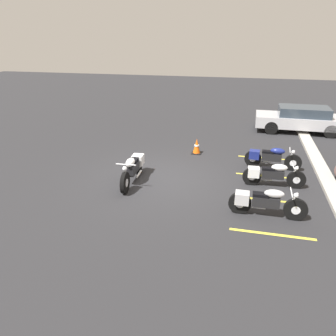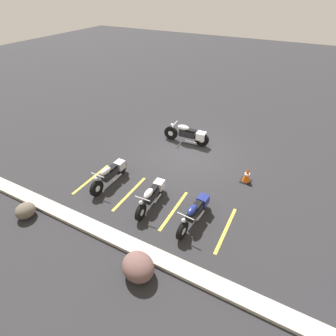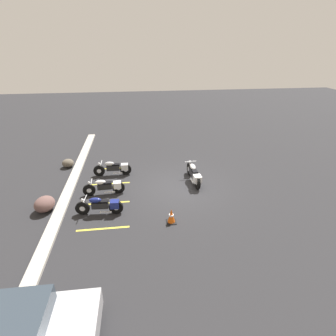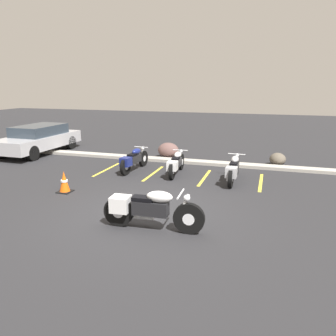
{
  "view_description": "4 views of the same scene",
  "coord_description": "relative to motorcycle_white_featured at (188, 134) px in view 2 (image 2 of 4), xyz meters",
  "views": [
    {
      "loc": [
        10.03,
        2.67,
        4.62
      ],
      "look_at": [
        0.96,
        0.5,
        0.82
      ],
      "focal_mm": 35.0,
      "sensor_mm": 36.0,
      "label": 1
    },
    {
      "loc": [
        -3.95,
        9.44,
        6.55
      ],
      "look_at": [
        -0.12,
        2.24,
        0.63
      ],
      "focal_mm": 28.0,
      "sensor_mm": 36.0,
      "label": 2
    },
    {
      "loc": [
        -11.6,
        2.07,
        6.71
      ],
      "look_at": [
        1.09,
        0.44,
        0.59
      ],
      "focal_mm": 28.0,
      "sensor_mm": 36.0,
      "label": 3
    },
    {
      "loc": [
        2.84,
        -7.12,
        3.11
      ],
      "look_at": [
        0.07,
        1.69,
        0.75
      ],
      "focal_mm": 35.0,
      "sensor_mm": 36.0,
      "label": 4
    }
  ],
  "objects": [
    {
      "name": "parked_bike_0",
      "position": [
        -2.3,
        4.55,
        -0.05
      ],
      "size": [
        0.57,
        2.04,
        0.8
      ],
      "rotation": [
        0.0,
        0.0,
        1.49
      ],
      "color": "black",
      "rests_on": "ground"
    },
    {
      "name": "landscape_rock_0",
      "position": [
        2.8,
        7.02,
        -0.23
      ],
      "size": [
        0.75,
        0.78,
        0.51
      ],
      "primitive_type": "ellipsoid",
      "rotation": [
        0.0,
        0.0,
        1.79
      ],
      "color": "brown",
      "rests_on": "ground"
    },
    {
      "name": "parked_bike_2",
      "position": [
        1.39,
        4.21,
        -0.04
      ],
      "size": [
        0.59,
        2.09,
        0.82
      ],
      "rotation": [
        0.0,
        0.0,
        1.56
      ],
      "color": "black",
      "rests_on": "ground"
    },
    {
      "name": "stall_line_0",
      "position": [
        -3.35,
        4.43,
        -0.48
      ],
      "size": [
        0.1,
        2.1,
        0.0
      ],
      "primitive_type": "cube",
      "color": "gold",
      "rests_on": "ground"
    },
    {
      "name": "traffic_cone",
      "position": [
        -3.28,
        1.66,
        -0.18
      ],
      "size": [
        0.4,
        0.4,
        0.64
      ],
      "color": "black",
      "rests_on": "ground"
    },
    {
      "name": "concrete_curb",
      "position": [
        -0.4,
        6.4,
        -0.42
      ],
      "size": [
        18.0,
        0.5,
        0.12
      ],
      "primitive_type": "cube",
      "color": "#A8A399",
      "rests_on": "ground"
    },
    {
      "name": "stall_line_3",
      "position": [
        2.27,
        4.43,
        -0.48
      ],
      "size": [
        0.1,
        2.1,
        0.0
      ],
      "primitive_type": "cube",
      "color": "gold",
      "rests_on": "ground"
    },
    {
      "name": "stall_line_1",
      "position": [
        -1.48,
        4.43,
        -0.48
      ],
      "size": [
        0.1,
        2.1,
        0.0
      ],
      "primitive_type": "cube",
      "color": "gold",
      "rests_on": "ground"
    },
    {
      "name": "ground",
      "position": [
        -0.4,
        0.85,
        -0.48
      ],
      "size": [
        60.0,
        60.0,
        0.0
      ],
      "primitive_type": "plane",
      "color": "#262628"
    },
    {
      "name": "parked_bike_1",
      "position": [
        -0.65,
        4.5,
        -0.06
      ],
      "size": [
        0.56,
        2.0,
        0.79
      ],
      "rotation": [
        0.0,
        0.0,
        1.62
      ],
      "color": "black",
      "rests_on": "ground"
    },
    {
      "name": "stall_line_2",
      "position": [
        0.39,
        4.43,
        -0.48
      ],
      "size": [
        0.1,
        2.1,
        0.0
      ],
      "primitive_type": "cube",
      "color": "gold",
      "rests_on": "ground"
    },
    {
      "name": "landscape_rock_1",
      "position": [
        -1.73,
        7.06,
        -0.15
      ],
      "size": [
        1.18,
        1.11,
        0.67
      ],
      "primitive_type": "ellipsoid",
      "rotation": [
        0.0,
        0.0,
        2.77
      ],
      "color": "brown",
      "rests_on": "ground"
    },
    {
      "name": "motorcycle_white_featured",
      "position": [
        0.0,
        0.0,
        0.0
      ],
      "size": [
        2.29,
        0.64,
        0.9
      ],
      "rotation": [
        0.0,
        0.0,
        0.06
      ],
      "color": "black",
      "rests_on": "ground"
    }
  ]
}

